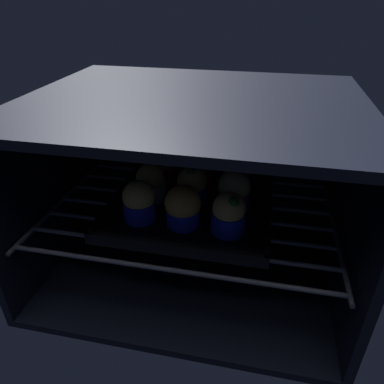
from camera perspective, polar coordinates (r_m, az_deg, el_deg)
name	(u,v)px	position (r cm, az deg, el deg)	size (l,w,h in cm)	color
oven_cavity	(197,182)	(74.03, 0.81, 1.68)	(59.00, 47.00, 37.00)	black
oven_rack	(193,206)	(72.16, 0.14, -2.26)	(54.80, 42.00, 0.80)	#444756
baking_tray	(192,204)	(70.87, 0.00, -1.89)	(30.71, 30.71, 2.20)	black
muffin_row0_col0	(139,201)	(64.42, -8.43, -1.45)	(5.86, 5.86, 7.74)	#1928B7
muffin_row0_col1	(183,207)	(62.30, -1.50, -2.40)	(6.38, 6.38, 7.59)	#1928B7
muffin_row0_col2	(229,214)	(60.86, 5.89, -3.45)	(5.86, 5.86, 7.44)	#1928B7
muffin_row1_col0	(151,182)	(70.56, -6.58, 1.53)	(5.86, 5.86, 7.51)	silver
muffin_row1_col1	(192,185)	(68.84, -0.05, 1.06)	(5.90, 5.90, 7.64)	#1928B7
muffin_row1_col2	(234,191)	(67.62, 6.70, 0.23)	(6.15, 6.15, 7.60)	#7A238C
muffin_row2_col0	(163,166)	(77.37, -4.58, 4.22)	(5.86, 5.86, 7.38)	red
muffin_row2_col1	(199,169)	(75.34, 1.13, 3.71)	(5.86, 5.86, 7.47)	red
muffin_row2_col2	(236,172)	(74.68, 7.01, 3.17)	(5.86, 5.86, 7.38)	#7A238C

